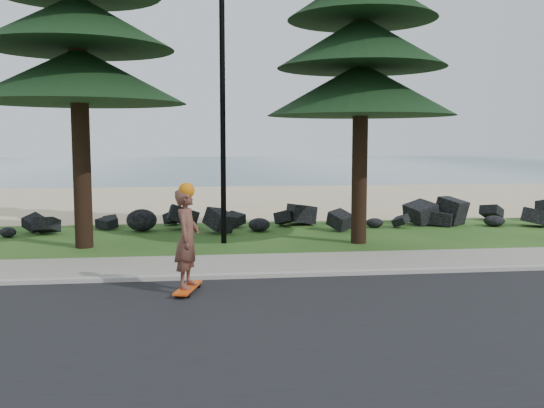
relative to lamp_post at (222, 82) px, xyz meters
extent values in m
plane|color=#224616|center=(0.00, -3.20, -4.13)|extent=(160.00, 160.00, 0.00)
cube|color=black|center=(0.00, -7.70, -4.12)|extent=(160.00, 7.00, 0.02)
cube|color=#ADA69C|center=(0.00, -4.10, -4.08)|extent=(160.00, 0.20, 0.10)
cube|color=gray|center=(0.00, -3.00, -4.09)|extent=(160.00, 2.00, 0.08)
cube|color=#C9AE86|center=(0.00, 11.30, -4.13)|extent=(160.00, 15.00, 0.01)
cube|color=#375A6A|center=(0.00, 47.80, -4.13)|extent=(160.00, 58.00, 0.01)
cylinder|color=black|center=(3.50, -0.40, 1.87)|extent=(0.40, 0.40, 12.00)
cylinder|color=black|center=(0.00, 0.00, -0.13)|extent=(0.14, 0.14, 8.00)
cube|color=#E1470D|center=(-0.85, -5.11, -4.03)|extent=(0.51, 1.07, 0.03)
imported|color=brown|center=(-0.85, -5.11, -3.15)|extent=(0.56, 0.72, 1.74)
sphere|color=orange|center=(-0.85, -5.11, -2.32)|extent=(0.28, 0.28, 0.28)
camera|label=1|loc=(-0.66, -15.64, -1.42)|focal=40.00mm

